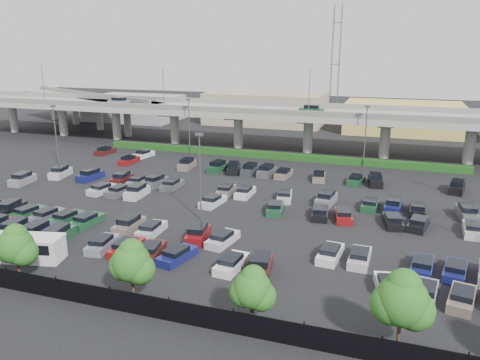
% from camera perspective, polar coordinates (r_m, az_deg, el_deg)
% --- Properties ---
extents(ground, '(280.00, 280.00, 0.00)m').
position_cam_1_polar(ground, '(62.07, -1.84, -2.41)').
color(ground, black).
extents(overpass, '(150.00, 13.00, 15.80)m').
position_cam_1_polar(overpass, '(90.48, 5.08, 7.92)').
color(overpass, '#97968F').
rests_on(overpass, ground).
extents(on_ramp, '(50.93, 30.13, 8.80)m').
position_cam_1_polar(on_ramp, '(122.87, -18.11, 9.28)').
color(on_ramp, '#97968F').
rests_on(on_ramp, ground).
extents(hedge, '(66.00, 1.60, 1.10)m').
position_cam_1_polar(hedge, '(84.94, 4.03, 3.01)').
color(hedge, '#103810').
rests_on(hedge, ground).
extents(fence, '(70.00, 0.10, 2.00)m').
position_cam_1_polar(fence, '(38.92, -16.81, -13.46)').
color(fence, black).
rests_on(fence, ground).
extents(tree_row, '(65.07, 3.66, 5.94)m').
position_cam_1_polar(tree_row, '(38.41, -14.93, -9.33)').
color(tree_row, '#332316').
rests_on(tree_row, ground).
extents(shuttle_bus, '(7.81, 4.15, 2.39)m').
position_cam_1_polar(shuttle_bus, '(49.20, -24.86, -7.41)').
color(shuttle_bus, silver).
rests_on(shuttle_bus, ground).
extents(parked_cars, '(63.02, 41.66, 1.67)m').
position_cam_1_polar(parked_cars, '(58.27, -4.72, -3.06)').
color(parked_cars, '#30383E').
rests_on(parked_cars, ground).
extents(light_poles, '(66.90, 48.38, 10.30)m').
position_cam_1_polar(light_poles, '(63.71, -4.75, 3.84)').
color(light_poles, '#525257').
rests_on(light_poles, ground).
extents(distant_buildings, '(138.00, 24.00, 9.00)m').
position_cam_1_polar(distant_buildings, '(118.34, 14.52, 7.80)').
color(distant_buildings, gray).
rests_on(distant_buildings, ground).
extents(comm_tower, '(2.40, 2.40, 30.00)m').
position_cam_1_polar(comm_tower, '(130.30, 11.56, 13.94)').
color(comm_tower, '#525257').
rests_on(comm_tower, ground).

